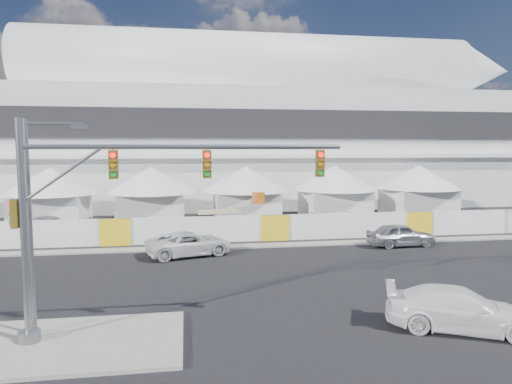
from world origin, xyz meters
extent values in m
plane|color=black|center=(0.00, 0.00, 0.00)|extent=(160.00, 160.00, 0.00)
cube|color=gray|center=(-6.00, -3.00, 0.07)|extent=(10.00, 5.00, 0.15)
cube|color=gray|center=(20.00, 12.50, 0.06)|extent=(80.00, 1.20, 0.12)
cube|color=silver|center=(8.00, 42.00, 7.00)|extent=(80.00, 24.00, 14.00)
cube|color=black|center=(8.00, 29.85, 9.80)|extent=(68.00, 0.30, 3.20)
cube|color=white|center=(8.00, 29.60, 6.30)|extent=(72.00, 0.80, 0.50)
cylinder|color=white|center=(8.00, 40.00, 17.78)|extent=(57.60, 8.40, 8.40)
cylinder|color=white|center=(10.00, 40.00, 17.36)|extent=(51.60, 6.80, 6.80)
cylinder|color=white|center=(12.00, 40.00, 16.94)|extent=(45.60, 5.20, 5.20)
cone|color=white|center=(40.80, 40.00, 18.00)|extent=(8.00, 7.60, 7.60)
cube|color=white|center=(-13.00, 24.00, 1.50)|extent=(6.00, 6.00, 3.00)
cone|color=white|center=(-13.00, 24.00, 4.20)|extent=(8.40, 8.40, 2.40)
cube|color=white|center=(-4.00, 24.00, 1.50)|extent=(6.00, 6.00, 3.00)
cone|color=white|center=(-4.00, 24.00, 4.20)|extent=(8.40, 8.40, 2.40)
cube|color=white|center=(5.00, 24.00, 1.50)|extent=(6.00, 6.00, 3.00)
cone|color=white|center=(5.00, 24.00, 4.20)|extent=(8.40, 8.40, 2.40)
cube|color=white|center=(14.00, 24.00, 1.50)|extent=(6.00, 6.00, 3.00)
cone|color=white|center=(14.00, 24.00, 4.20)|extent=(8.40, 8.40, 2.40)
cube|color=white|center=(23.00, 24.00, 1.50)|extent=(6.00, 6.00, 3.00)
cone|color=white|center=(23.00, 24.00, 4.20)|extent=(8.40, 8.40, 2.40)
cube|color=white|center=(6.00, 14.50, 1.00)|extent=(70.00, 0.25, 2.00)
imported|color=#A1A2A6|center=(14.73, 11.02, 0.84)|extent=(2.20, 5.02, 1.68)
imported|color=silver|center=(-0.61, 10.48, 0.80)|extent=(4.17, 6.25, 1.59)
imported|color=white|center=(9.90, -3.79, 0.83)|extent=(4.38, 6.17, 1.66)
imported|color=silver|center=(13.69, 18.83, 0.72)|extent=(1.83, 4.47, 1.44)
imported|color=black|center=(24.86, 16.89, 0.79)|extent=(3.01, 4.99, 1.59)
imported|color=#BABABF|center=(-12.02, 20.00, 0.73)|extent=(4.20, 5.36, 1.45)
cylinder|color=slate|center=(-6.56, -2.74, 4.21)|extent=(0.27, 0.27, 8.12)
cylinder|color=slate|center=(-6.56, -2.74, 0.35)|extent=(0.79, 0.79, 0.40)
cylinder|color=slate|center=(-0.70, -2.74, 7.26)|extent=(11.71, 0.18, 0.18)
cube|color=#594714|center=(-3.40, -2.74, 6.61)|extent=(0.32, 0.22, 1.05)
cube|color=#594714|center=(-0.01, -2.74, 6.61)|extent=(0.32, 0.22, 1.05)
cube|color=#594714|center=(4.37, -2.74, 6.61)|extent=(0.32, 0.22, 1.05)
cube|color=#594714|center=(-6.84, -2.74, 4.89)|extent=(0.22, 0.32, 1.05)
cylinder|color=slate|center=(-6.56, -2.06, 4.22)|extent=(0.16, 0.16, 8.14)
cylinder|color=slate|center=(-5.57, -2.06, 8.11)|extent=(1.99, 0.11, 0.11)
cube|color=slate|center=(-4.66, -2.06, 8.02)|extent=(0.54, 0.23, 0.14)
cube|color=#D46013|center=(0.83, 17.46, 0.52)|extent=(3.62, 2.08, 1.04)
cube|color=beige|center=(1.97, 17.46, 1.90)|extent=(3.61, 0.94, 0.33)
cube|color=beige|center=(4.06, 17.46, 2.47)|extent=(2.80, 0.76, 1.15)
cube|color=#D46013|center=(5.39, 17.46, 2.94)|extent=(0.99, 0.99, 0.95)
camera|label=1|loc=(-0.82, -19.90, 7.24)|focal=32.00mm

